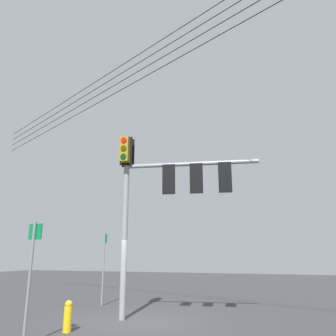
# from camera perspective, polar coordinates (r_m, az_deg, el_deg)

# --- Properties ---
(ground_plane) EXTENTS (60.00, 60.00, 0.00)m
(ground_plane) POSITION_cam_1_polar(r_m,az_deg,el_deg) (11.65, -5.46, -24.45)
(ground_plane) COLOR #38383A
(signal_mast_assembly) EXTENTS (1.34, 4.77, 6.14)m
(signal_mast_assembly) POSITION_cam_1_polar(r_m,az_deg,el_deg) (11.62, -1.57, -2.77)
(signal_mast_assembly) COLOR gray
(signal_mast_assembly) RESTS_ON ground
(route_sign_primary) EXTENTS (0.26, 0.29, 2.93)m
(route_sign_primary) POSITION_cam_1_polar(r_m,az_deg,el_deg) (14.96, -10.84, -15.24)
(route_sign_primary) COLOR slate
(route_sign_primary) RESTS_ON ground
(fire_hydrant) EXTENTS (0.28, 0.27, 0.81)m
(fire_hydrant) POSITION_cam_1_polar(r_m,az_deg,el_deg) (10.30, -16.65, -22.98)
(fire_hydrant) COLOR yellow
(fire_hydrant) RESTS_ON ground
(route_sign_secondary) EXTENTS (0.10, 0.39, 2.81)m
(route_sign_secondary) POSITION_cam_1_polar(r_m,az_deg,el_deg) (9.03, -22.24, -15.23)
(route_sign_secondary) COLOR slate
(route_sign_secondary) RESTS_ON ground
(overhead_wire_span) EXTENTS (8.98, 18.88, 1.28)m
(overhead_wire_span) POSITION_cam_1_polar(r_m,az_deg,el_deg) (14.18, -9.00, 14.36)
(overhead_wire_span) COLOR black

